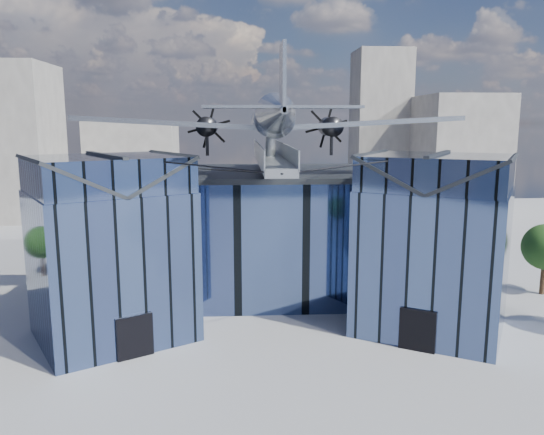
{
  "coord_description": "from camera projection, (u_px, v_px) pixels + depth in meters",
  "views": [
    {
      "loc": [
        -2.09,
        -34.4,
        13.69
      ],
      "look_at": [
        0.0,
        2.0,
        7.2
      ],
      "focal_mm": 35.0,
      "sensor_mm": 36.0,
      "label": 1
    }
  ],
  "objects": [
    {
      "name": "ground_plane",
      "position": [
        274.0,
        326.0,
        36.33
      ],
      "size": [
        120.0,
        120.0,
        0.0
      ],
      "primitive_type": "plane",
      "color": "gray"
    },
    {
      "name": "museum",
      "position": [
        269.0,
        230.0,
        41.08
      ],
      "size": [
        32.88,
        24.5,
        17.6
      ],
      "color": "#3F5381",
      "rests_on": "ground"
    },
    {
      "name": "bg_towers",
      "position": [
        264.0,
        147.0,
        84.29
      ],
      "size": [
        77.0,
        24.5,
        26.0
      ],
      "color": "gray",
      "rests_on": "ground"
    }
  ]
}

